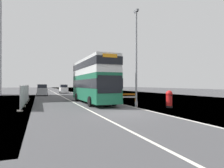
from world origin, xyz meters
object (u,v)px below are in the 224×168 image
red_pillar_postbox (169,98)px  roadworks_barrier (129,97)px  car_oncoming_near (42,90)px  car_receding_mid (64,89)px  lamppost_foreground (136,61)px  double_decker_bus (93,80)px

red_pillar_postbox → roadworks_barrier: (-1.39, 5.78, -0.19)m
red_pillar_postbox → roadworks_barrier: 5.94m
car_oncoming_near → car_receding_mid: size_ratio=0.98×
lamppost_foreground → red_pillar_postbox: (2.54, -1.66, -3.54)m
red_pillar_postbox → car_oncoming_near: 27.29m
lamppost_foreground → car_receding_mid: lamppost_foreground is taller
lamppost_foreground → car_oncoming_near: bearing=109.2°
lamppost_foreground → car_oncoming_near: size_ratio=2.17×
lamppost_foreground → double_decker_bus: bearing=119.8°
lamppost_foreground → roadworks_barrier: bearing=74.4°
double_decker_bus → roadworks_barrier: 4.64m
lamppost_foreground → car_receding_mid: (-2.99, 32.68, -3.42)m
double_decker_bus → lamppost_foreground: lamppost_foreground is taller
red_pillar_postbox → roadworks_barrier: red_pillar_postbox is taller
roadworks_barrier → lamppost_foreground: bearing=-105.6°
lamppost_foreground → car_oncoming_near: 25.06m
double_decker_bus → car_receding_mid: bearing=90.1°
lamppost_foreground → roadworks_barrier: 5.67m
car_oncoming_near → red_pillar_postbox: bearing=-66.9°
red_pillar_postbox → car_oncoming_near: size_ratio=0.37×
car_oncoming_near → double_decker_bus: bearing=-74.1°
car_oncoming_near → car_receding_mid: car_oncoming_near is taller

